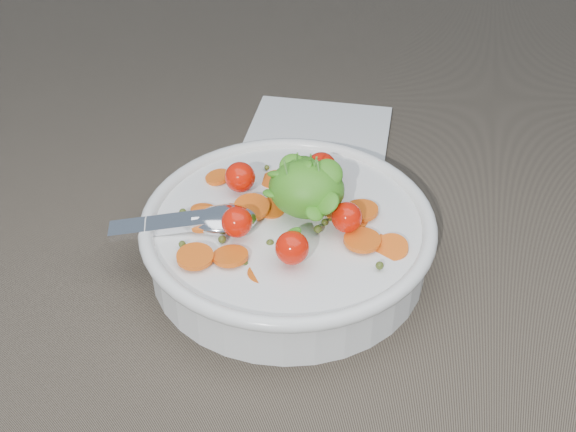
# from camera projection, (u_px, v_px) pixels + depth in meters

# --- Properties ---
(ground) EXTENTS (6.00, 6.00, 0.00)m
(ground) POSITION_uv_depth(u_px,v_px,m) (303.00, 269.00, 0.63)
(ground) COLOR brown
(ground) RESTS_ON ground
(bowl) EXTENTS (0.27, 0.25, 0.11)m
(bowl) POSITION_uv_depth(u_px,v_px,m) (288.00, 236.00, 0.62)
(bowl) COLOR white
(bowl) RESTS_ON ground
(napkin) EXTENTS (0.16, 0.14, 0.01)m
(napkin) POSITION_uv_depth(u_px,v_px,m) (318.00, 133.00, 0.80)
(napkin) COLOR white
(napkin) RESTS_ON ground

